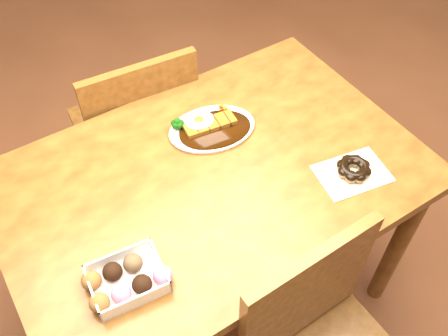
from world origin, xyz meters
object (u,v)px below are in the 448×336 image
chair_far (138,130)px  donut_box (126,280)px  pon_de_ring (354,169)px  table (213,195)px  katsu_curry_plate (210,127)px

chair_far → donut_box: (-0.35, -0.72, 0.30)m
pon_de_ring → donut_box: bearing=177.3°
table → donut_box: bearing=-152.8°
donut_box → pon_de_ring: donut_box is taller
pon_de_ring → table: bearing=147.6°
katsu_curry_plate → table: bearing=-119.8°
table → katsu_curry_plate: (0.09, 0.15, 0.11)m
table → katsu_curry_plate: size_ratio=4.03×
table → chair_far: chair_far is taller
donut_box → pon_de_ring: size_ratio=0.91×
katsu_curry_plate → donut_box: 0.56m
donut_box → pon_de_ring: 0.69m
katsu_curry_plate → donut_box: bearing=-142.8°
chair_far → katsu_curry_plate: 0.49m
table → chair_far: size_ratio=1.38×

